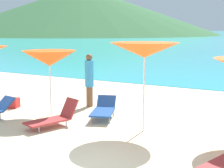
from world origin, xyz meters
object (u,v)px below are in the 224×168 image
at_px(umbrella_2, 49,58).
at_px(beachgoer_0, 89,78).
at_px(lounge_chair_0, 54,117).
at_px(umbrella_3, 144,50).
at_px(cooler_box, 11,103).
at_px(lounge_chair_5, 104,109).

xyz_separation_m(umbrella_2, beachgoer_0, (0.50, 1.53, -0.80)).
height_order(umbrella_2, lounge_chair_0, umbrella_2).
xyz_separation_m(umbrella_3, cooler_box, (-5.14, 0.24, -2.01)).
height_order(umbrella_3, beachgoer_0, umbrella_3).
xyz_separation_m(umbrella_3, beachgoer_0, (-2.84, 1.73, -1.17)).
bearing_deg(beachgoer_0, cooler_box, 171.89).
distance_m(umbrella_2, lounge_chair_0, 2.09).
relative_size(umbrella_2, lounge_chair_5, 1.31).
height_order(lounge_chair_0, beachgoer_0, beachgoer_0).
xyz_separation_m(umbrella_2, lounge_chair_0, (0.98, -1.04, -1.53)).
bearing_deg(beachgoer_0, lounge_chair_5, -83.53).
distance_m(umbrella_3, cooler_box, 5.52).
distance_m(umbrella_2, umbrella_3, 3.36).
height_order(umbrella_2, lounge_chair_5, umbrella_2).
distance_m(lounge_chair_5, cooler_box, 3.57).
bearing_deg(umbrella_2, beachgoer_0, 72.01).
relative_size(umbrella_3, lounge_chair_0, 1.47).
distance_m(lounge_chair_5, beachgoer_0, 1.84).
xyz_separation_m(beachgoer_0, cooler_box, (-2.30, -1.49, -0.84)).
height_order(lounge_chair_0, cooler_box, lounge_chair_0).
bearing_deg(umbrella_3, lounge_chair_5, 159.63).
bearing_deg(umbrella_2, cooler_box, 178.94).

